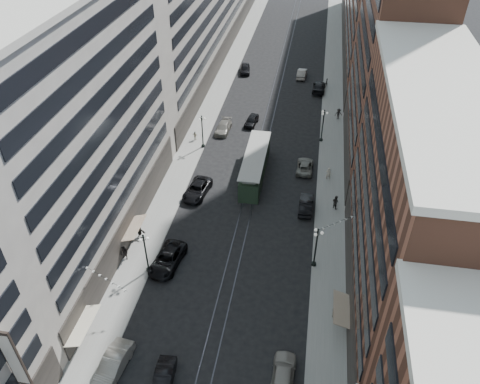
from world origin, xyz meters
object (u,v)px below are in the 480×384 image
Objects in this scene: car_2 at (168,259)px; pedestrian_extra_0 at (327,82)px; car_12 at (319,87)px; pedestrian_9 at (338,114)px; car_11 at (305,166)px; car_4 at (283,375)px; pedestrian_8 at (328,174)px; lamppost_sw_far at (146,252)px; streetcar at (255,166)px; pedestrian_4 at (334,313)px; car_8 at (223,128)px; pedestrian_5 at (139,232)px; pedestrian_6 at (195,136)px; car_1 at (113,365)px; car_7 at (197,189)px; lamppost_sw_mid at (202,130)px; lamppost_se_mid at (323,124)px; lamppost_se_far at (316,246)px; car_13 at (251,121)px; pedestrian_2 at (124,253)px; pedestrian_7 at (336,202)px; car_10 at (306,204)px; car_14 at (302,73)px; car_5 at (163,380)px; car_9 at (245,69)px.

car_2 is 4.01× the size of pedestrian_extra_0.
pedestrian_9 is at bearing 110.82° from car_12.
car_11 is at bearing 89.96° from car_12.
pedestrian_8 is at bearing -94.99° from car_4.
lamppost_sw_far reaches higher than streetcar.
pedestrian_8 is (10.49, 0.75, -0.59)m from streetcar.
streetcar is 26.45m from pedestrian_4.
car_4 is at bearing -69.38° from car_8.
pedestrian_5 is 0.88× the size of pedestrian_9.
car_4 is 1.05× the size of car_11.
pedestrian_4 is (20.70, -3.18, -2.19)m from lamppost_sw_far.
pedestrian_6 is at bearing 93.45° from lamppost_sw_far.
car_1 reaches higher than car_7.
pedestrian_4 is at bearing -118.98° from car_4.
lamppost_sw_far is 27.00m from lamppost_sw_mid.
lamppost_se_far is at bearing -90.00° from lamppost_se_mid.
pedestrian_8 is (13.23, -14.27, 0.36)m from car_13.
car_4 reaches higher than car_7.
streetcar reaches higher than car_12.
pedestrian_extra_0 is (22.05, 52.04, -0.20)m from pedestrian_2.
lamppost_sw_far reaches higher than pedestrian_5.
pedestrian_7 is at bearing -98.72° from car_4.
car_8 is 23.53m from car_10.
pedestrian_4 is 0.30× the size of car_8.
car_14 is (-4.70, 24.93, -2.28)m from lamppost_se_mid.
car_2 is 31.10m from car_8.
car_10 is at bearing 97.29° from car_14.
car_14 is at bearing 88.39° from pedestrian_2.
lamppost_se_mid reaches higher than pedestrian_4.
pedestrian_7 is (20.72, -12.07, -1.97)m from lamppost_sw_mid.
car_12 is 7.04m from car_14.
lamppost_sw_far is 14.41m from car_5.
pedestrian_2 is 27.58m from pedestrian_7.
car_1 is at bearing 169.01° from car_5.
pedestrian_extra_0 is (2.54, 64.19, 0.02)m from car_4.
car_5 is at bearing -42.46° from pedestrian_2.
car_1 is 18.02m from pedestrian_5.
car_14 is at bearing 82.21° from car_7.
car_4 is at bearing 91.26° from car_12.
pedestrian_extra_0 is (18.79, 53.33, -2.18)m from lamppost_sw_far.
lamppost_se_far is at bearing 22.47° from pedestrian_2.
car_7 is 1.18× the size of car_11.
pedestrian_2 reaches higher than pedestrian_extra_0.
car_7 is 16.53m from car_11.
car_2 is at bearing -97.72° from car_9.
lamppost_se_mid is at bearing 51.04° from streetcar.
car_1 is at bearing -111.60° from lamppost_se_mid.
lamppost_sw_far reaches higher than car_10.
car_9 is at bearing 93.41° from car_8.
pedestrian_extra_0 is (16.91, -4.03, 0.07)m from car_9.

